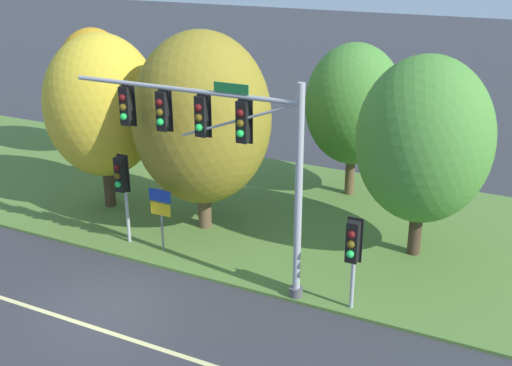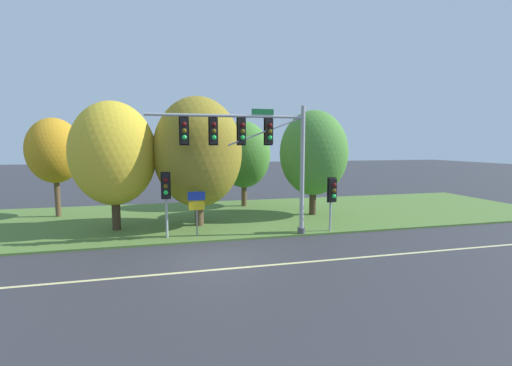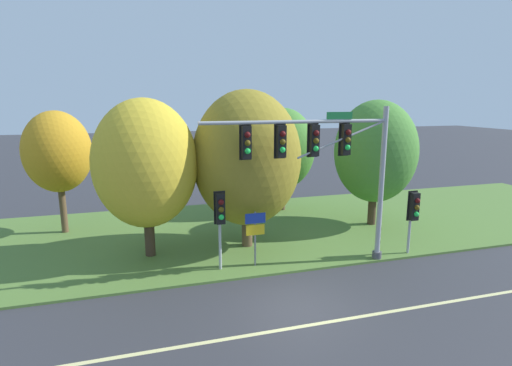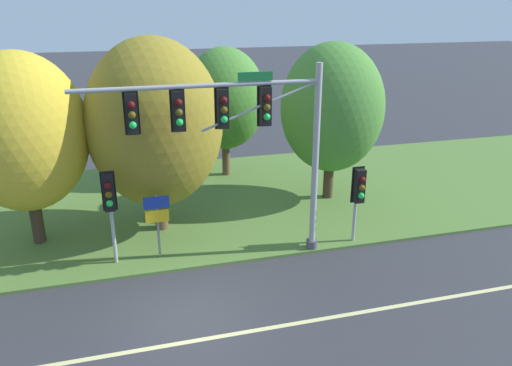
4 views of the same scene
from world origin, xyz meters
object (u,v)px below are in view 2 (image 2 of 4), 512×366
Objects in this scene: tree_left_of_mast at (113,154)px; traffic_signal_mast at (252,144)px; pedestrian_signal_near_kerb at (166,190)px; tree_mid_verge at (244,155)px; tree_tall_centre at (314,153)px; route_sign_post at (197,206)px; tree_nearest_road at (55,151)px; tree_behind_signpost at (198,152)px; pedestrian_signal_further_along at (332,193)px.

traffic_signal_mast is at bearing -24.56° from tree_left_of_mast.
tree_mid_verge is (5.51, 8.03, 1.46)m from pedestrian_signal_near_kerb.
tree_left_of_mast is 12.03m from tree_tall_centre.
tree_nearest_road reaches higher than route_sign_post.
tree_left_of_mast is 1.09× the size of tree_mid_verge.
tree_mid_verge is (3.76, 5.54, -0.31)m from tree_behind_signpost.
tree_left_of_mast reaches higher than traffic_signal_mast.
tree_nearest_road is 0.87× the size of tree_behind_signpost.
pedestrian_signal_further_along is at bearing -4.29° from pedestrian_signal_near_kerb.
pedestrian_signal_further_along is 0.42× the size of tree_left_of_mast.
tree_behind_signpost reaches higher than pedestrian_signal_near_kerb.
traffic_signal_mast is 4.15m from route_sign_post.
tree_mid_verge is at bearing 55.86° from tree_behind_signpost.
tree_behind_signpost is (-6.72, 3.12, 2.10)m from pedestrian_signal_further_along.
pedestrian_signal_near_kerb is 1.14× the size of pedestrian_signal_further_along.
pedestrian_signal_near_kerb is 10.03m from tree_nearest_road.
tree_behind_signpost reaches higher than route_sign_post.
tree_left_of_mast is at bearing 164.29° from pedestrian_signal_further_along.
traffic_signal_mast is 1.08× the size of tree_behind_signpost.
tree_mid_verge reaches higher than tree_nearest_road.
pedestrian_signal_near_kerb is 3.51m from tree_behind_signpost.
route_sign_post is (-2.67, 0.74, -3.09)m from traffic_signal_mast.
pedestrian_signal_further_along is 7.06m from route_sign_post.
tree_left_of_mast is (4.19, -4.55, -0.09)m from tree_nearest_road.
pedestrian_signal_near_kerb is (-4.14, 0.62, -2.23)m from traffic_signal_mast.
tree_tall_centre is at bearing -48.39° from tree_mid_verge.
pedestrian_signal_further_along is at bearing -71.11° from tree_mid_verge.
traffic_signal_mast is 1.15× the size of tree_tall_centre.
traffic_signal_mast is 3.94m from tree_behind_signpost.
pedestrian_signal_near_kerb is at bearing -124.46° from tree_mid_verge.
tree_behind_signpost is at bearing -27.89° from tree_nearest_road.
tree_left_of_mast reaches higher than route_sign_post.
tree_nearest_road is at bearing 152.11° from tree_behind_signpost.
tree_mid_verge reaches higher than pedestrian_signal_further_along.
tree_left_of_mast is 9.89m from tree_mid_verge.
tree_mid_verge is at bearing 62.92° from route_sign_post.
tree_mid_verge is (1.37, 8.64, -0.78)m from traffic_signal_mast.
tree_nearest_road reaches higher than pedestrian_signal_further_along.
traffic_signal_mast is at bearing -15.41° from route_sign_post.
pedestrian_signal_near_kerb reaches higher than pedestrian_signal_further_along.
tree_nearest_road is 9.78m from tree_behind_signpost.
pedestrian_signal_near_kerb is at bearing -157.72° from tree_tall_centre.
tree_nearest_road is at bearing 140.30° from route_sign_post.
tree_behind_signpost is at bearing -0.28° from tree_left_of_mast.
pedestrian_signal_further_along is at bearing -100.15° from tree_tall_centre.
tree_left_of_mast is (-4.16, 2.39, 2.57)m from route_sign_post.
pedestrian_signal_further_along is (4.33, -0.02, -2.57)m from traffic_signal_mast.
tree_tall_centre is (9.26, 3.80, 1.65)m from pedestrian_signal_near_kerb.
route_sign_post is 0.37× the size of tree_nearest_road.
tree_left_of_mast is at bearing 150.17° from route_sign_post.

